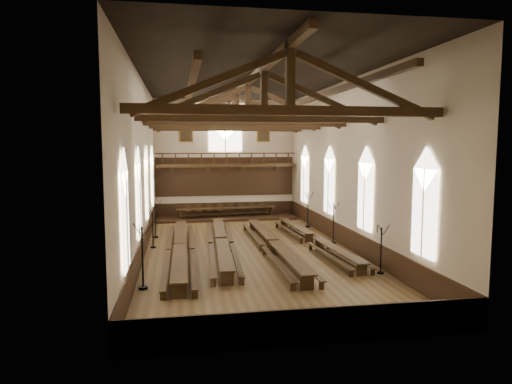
# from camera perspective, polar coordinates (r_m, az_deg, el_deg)

# --- Properties ---
(ground) EXTENTS (26.00, 26.00, 0.00)m
(ground) POSITION_cam_1_polar(r_m,az_deg,el_deg) (27.03, -0.98, -7.28)
(ground) COLOR brown
(ground) RESTS_ON ground
(room_walls) EXTENTS (26.00, 26.00, 26.00)m
(room_walls) POSITION_cam_1_polar(r_m,az_deg,el_deg) (26.31, -1.01, 6.55)
(room_walls) COLOR #C3AF93
(room_walls) RESTS_ON ground
(wainscot_band) EXTENTS (12.00, 26.00, 1.20)m
(wainscot_band) POSITION_cam_1_polar(r_m,az_deg,el_deg) (26.90, -0.98, -6.03)
(wainscot_band) COLOR #331E0F
(wainscot_band) RESTS_ON ground
(side_windows) EXTENTS (11.85, 19.80, 4.50)m
(side_windows) POSITION_cam_1_polar(r_m,az_deg,el_deg) (26.43, -1.00, 0.64)
(side_windows) COLOR white
(side_windows) RESTS_ON room_walls
(end_window) EXTENTS (2.80, 0.12, 3.80)m
(end_window) POSITION_cam_1_polar(r_m,az_deg,el_deg) (39.13, -3.87, 7.47)
(end_window) COLOR white
(end_window) RESTS_ON room_walls
(minstrels_gallery) EXTENTS (11.80, 1.24, 3.70)m
(minstrels_gallery) POSITION_cam_1_polar(r_m,az_deg,el_deg) (38.94, -3.80, 2.60)
(minstrels_gallery) COLOR #3D2813
(minstrels_gallery) RESTS_ON room_walls
(portraits) EXTENTS (7.75, 0.09, 1.45)m
(portraits) POSITION_cam_1_polar(r_m,az_deg,el_deg) (39.12, -3.87, 7.29)
(portraits) COLOR brown
(portraits) RESTS_ON room_walls
(roof_trusses) EXTENTS (11.70, 25.70, 2.80)m
(roof_trusses) POSITION_cam_1_polar(r_m,az_deg,el_deg) (26.39, -1.01, 10.36)
(roof_trusses) COLOR #3D2813
(roof_trusses) RESTS_ON room_walls
(refectory_row_a) EXTENTS (1.65, 14.61, 0.77)m
(refectory_row_a) POSITION_cam_1_polar(r_m,az_deg,el_deg) (25.63, -9.43, -6.81)
(refectory_row_a) COLOR #3D2813
(refectory_row_a) RESTS_ON ground
(refectory_row_b) EXTENTS (1.88, 14.43, 0.75)m
(refectory_row_b) POSITION_cam_1_polar(r_m,az_deg,el_deg) (27.03, -4.33, -6.11)
(refectory_row_b) COLOR #3D2813
(refectory_row_b) RESTS_ON ground
(refectory_row_c) EXTENTS (1.55, 14.41, 0.75)m
(refectory_row_c) POSITION_cam_1_polar(r_m,az_deg,el_deg) (26.31, 2.22, -6.43)
(refectory_row_c) COLOR #3D2813
(refectory_row_c) RESTS_ON ground
(refectory_row_d) EXTENTS (1.69, 13.63, 0.66)m
(refectory_row_d) POSITION_cam_1_polar(r_m,az_deg,el_deg) (28.16, 7.26, -5.78)
(refectory_row_d) COLOR #3D2813
(refectory_row_d) RESTS_ON ground
(dais) EXTENTS (11.40, 2.84, 0.19)m
(dais) POSITION_cam_1_polar(r_m,az_deg,el_deg) (38.11, -3.68, -3.24)
(dais) COLOR #331E0F
(dais) RESTS_ON ground
(high_table) EXTENTS (8.34, 1.76, 0.78)m
(high_table) POSITION_cam_1_polar(r_m,az_deg,el_deg) (37.99, -3.69, -2.12)
(high_table) COLOR #3D2813
(high_table) RESTS_ON dais
(high_chairs) EXTENTS (6.76, 0.47, 1.03)m
(high_chairs) POSITION_cam_1_polar(r_m,az_deg,el_deg) (38.80, -3.81, -2.10)
(high_chairs) COLOR #3D2813
(high_chairs) RESTS_ON dais
(candelabrum_left_near) EXTENTS (0.86, 0.84, 2.88)m
(candelabrum_left_near) POSITION_cam_1_polar(r_m,az_deg,el_deg) (20.40, -13.98, -9.34)
(candelabrum_left_near) COLOR black
(candelabrum_left_near) RESTS_ON ground
(candelabrum_left_mid) EXTENTS (0.67, 0.71, 2.34)m
(candelabrum_left_mid) POSITION_cam_1_polar(r_m,az_deg,el_deg) (28.14, -12.76, -5.42)
(candelabrum_left_mid) COLOR black
(candelabrum_left_mid) RESTS_ON ground
(candelabrum_left_far) EXTENTS (0.74, 0.70, 2.46)m
(candelabrum_left_far) POSITION_cam_1_polar(r_m,az_deg,el_deg) (31.11, -12.46, -4.25)
(candelabrum_left_far) COLOR black
(candelabrum_left_far) RESTS_ON ground
(candelabrum_right_near) EXTENTS (0.65, 0.73, 2.39)m
(candelabrum_right_near) POSITION_cam_1_polar(r_m,az_deg,el_deg) (22.92, 15.33, -8.06)
(candelabrum_right_near) COLOR black
(candelabrum_right_near) RESTS_ON ground
(candelabrum_right_mid) EXTENTS (0.79, 0.76, 2.63)m
(candelabrum_right_mid) POSITION_cam_1_polar(r_m,az_deg,el_deg) (29.10, 9.63, -4.80)
(candelabrum_right_mid) COLOR black
(candelabrum_right_mid) RESTS_ON ground
(candelabrum_right_far) EXTENTS (0.81, 0.78, 2.70)m
(candelabrum_right_far) POSITION_cam_1_polar(r_m,az_deg,el_deg) (34.47, 6.49, -3.03)
(candelabrum_right_far) COLOR black
(candelabrum_right_far) RESTS_ON ground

